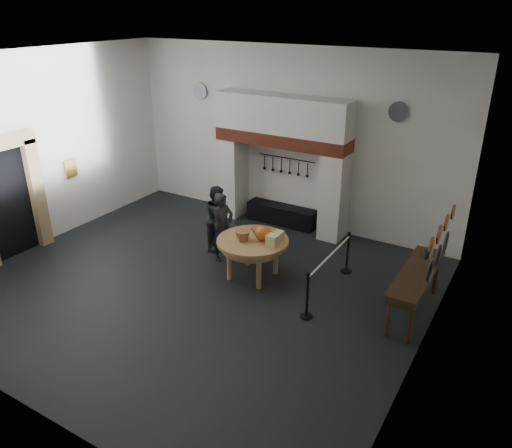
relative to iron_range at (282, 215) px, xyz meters
The scene contains 36 objects.
floor 3.73m from the iron_range, 90.00° to the right, with size 9.00×8.00×0.02m, color black.
ceiling 5.65m from the iron_range, 90.00° to the right, with size 9.00×8.00×0.02m, color silver.
wall_back 2.02m from the iron_range, 90.00° to the left, with size 9.00×0.02×4.50m, color silver.
wall_left 6.17m from the iron_range, 140.42° to the right, with size 0.02×8.00×4.50m, color silver.
wall_right 6.17m from the iron_range, 39.58° to the right, with size 0.02×8.00×4.50m, color silver.
chimney_pier_left 1.69m from the iron_range, behind, with size 0.55×0.70×2.15m, color silver.
chimney_pier_right 1.69m from the iron_range, ahead, with size 0.55×0.70×2.15m, color silver.
hearth_brick_band 2.06m from the iron_range, 90.00° to the right, with size 3.50×0.72×0.32m, color #9E442B.
chimney_hood 2.67m from the iron_range, 90.00° to the right, with size 3.50×0.70×0.90m, color silver.
iron_range is the anchor object (origin of this frame).
utensil_rail 1.51m from the iron_range, 90.00° to the left, with size 0.02×0.02×1.60m, color black.
door_recess 6.58m from the iron_range, 133.44° to the right, with size 0.04×1.10×2.50m, color black.
door_jamb_far 6.04m from the iron_range, 137.45° to the right, with size 0.22×0.30×2.60m, color tan.
wall_plaque 5.49m from the iron_range, 146.73° to the right, with size 0.05×0.34×0.44m, color gold.
work_table 2.96m from the iron_range, 74.01° to the right, with size 1.51×1.51×0.07m, color tan.
pumpkin 2.97m from the iron_range, 69.61° to the right, with size 0.36×0.36×0.31m, color #D0501D.
cheese_block_big 3.21m from the iron_range, 65.41° to the right, with size 0.22×0.22×0.24m, color #D4CF7F.
cheese_block_small 2.93m from the iron_range, 63.26° to the right, with size 0.18×0.18×0.20m, color #E5D789.
wicker_basket 3.10m from the iron_range, 77.54° to the right, with size 0.32×0.32×0.22m, color #A3663C.
bread_loaf 2.63m from the iron_range, 74.00° to the right, with size 0.31×0.18×0.13m, color #945634.
visitor_near 2.50m from the iron_range, 94.71° to the right, with size 0.58×0.38×1.59m, color black.
visitor_far 2.19m from the iron_range, 106.43° to the right, with size 0.76×0.59×1.56m, color black.
side_table 4.81m from the iron_range, 30.77° to the right, with size 0.55×2.20×0.06m, color #3A2615.
pewter_jug 4.56m from the iron_range, 24.18° to the right, with size 0.12×0.12×0.22m, color #4C4C51.
copper_pan_a 5.93m from the iron_range, 38.28° to the right, with size 0.34×0.34×0.03m, color #C6662D.
copper_pan_b 5.62m from the iron_range, 33.66° to the right, with size 0.32×0.32×0.03m, color #C6662D.
copper_pan_c 5.35m from the iron_range, 28.48° to the right, with size 0.30×0.30×0.03m, color #C6662D.
copper_pan_d 5.13m from the iron_range, 22.75° to the right, with size 0.28×0.28×0.03m, color #C6662D.
pewter_plate_left 5.69m from the iron_range, 36.66° to the right, with size 0.40×0.40×0.03m, color #4C4C51.
pewter_plate_mid 5.36m from the iron_range, 31.38° to the right, with size 0.40×0.40×0.03m, color #4C4C51.
pewter_plate_right 5.08m from the iron_range, 25.42° to the right, with size 0.40×0.40×0.03m, color #4C4C51.
pewter_plate_back_left 4.01m from the iron_range, behind, with size 0.44×0.44×0.03m, color #4C4C51.
pewter_plate_back_right 4.01m from the iron_range, ahead, with size 0.44×0.44×0.03m, color #4C4C51.
barrier_post_near 4.34m from the iron_range, 55.57° to the right, with size 0.05×0.05×0.90m, color black.
barrier_post_far 2.93m from the iron_range, 32.77° to the right, with size 0.05×0.05×0.90m, color black.
barrier_rope 3.61m from the iron_range, 46.43° to the right, with size 0.04×0.04×2.00m, color white.
Camera 1 is at (5.67, -7.06, 5.40)m, focal length 35.00 mm.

